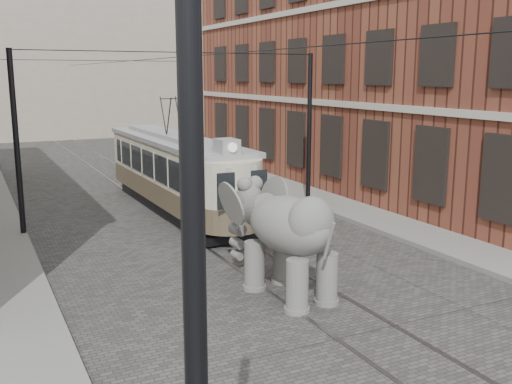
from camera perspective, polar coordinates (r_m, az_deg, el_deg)
ground at (r=16.41m, az=0.41°, el=-7.13°), size 120.00×120.00×0.00m
tram_rails at (r=16.40m, az=0.41°, el=-7.09°), size 1.54×80.00×0.02m
sidewalk_right at (r=19.71m, az=16.21°, el=-4.18°), size 2.00×60.00×0.15m
sidewalk_left at (r=14.81m, az=-23.02°, el=-9.84°), size 2.00×60.00×0.15m
brick_building at (r=29.14m, az=12.12°, el=12.69°), size 8.00×26.00×12.00m
distant_block at (r=54.37m, az=-19.45°, el=12.64°), size 28.00×10.00×14.00m
catenary at (r=20.20m, az=-6.52°, el=5.03°), size 11.00×30.20×6.00m
tram at (r=22.71m, az=-7.89°, el=3.59°), size 2.38×10.98×4.35m
elephant at (r=13.84m, az=3.30°, el=-4.85°), size 2.97×4.67×2.69m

